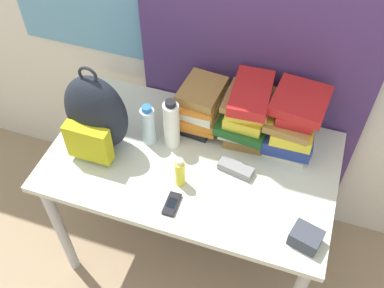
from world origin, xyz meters
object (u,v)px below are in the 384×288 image
object	(u,v)px
sports_bottle	(171,125)
camera_pouch	(306,238)
book_stack_center	(249,113)
cell_phone	(171,204)
sunglasses_case	(236,168)
book_stack_left	(201,105)
backpack	(96,116)
book_stack_right	(293,122)
water_bottle	(148,125)
sunscreen_bottle	(180,173)

from	to	relation	value
sports_bottle	camera_pouch	distance (m)	0.71
book_stack_center	camera_pouch	world-z (taller)	book_stack_center
book_stack_center	cell_phone	distance (m)	0.52
camera_pouch	sunglasses_case	bearing A→B (deg)	143.94
book_stack_center	camera_pouch	size ratio (longest dim) A/B	2.31
book_stack_center	sunglasses_case	world-z (taller)	book_stack_center
sunglasses_case	camera_pouch	size ratio (longest dim) A/B	1.21
book_stack_left	book_stack_center	distance (m)	0.22
sports_bottle	sunglasses_case	xyz separation A→B (m)	(0.31, -0.06, -0.11)
backpack	book_stack_right	bearing A→B (deg)	19.43
water_bottle	cell_phone	bearing A→B (deg)	-54.06
sunglasses_case	sports_bottle	bearing A→B (deg)	169.07
book_stack_left	book_stack_center	size ratio (longest dim) A/B	0.89
book_stack_center	sports_bottle	distance (m)	0.34
book_stack_center	sunscreen_bottle	bearing A→B (deg)	-118.40
book_stack_left	camera_pouch	bearing A→B (deg)	-39.87
backpack	sunscreen_bottle	size ratio (longest dim) A/B	2.94
book_stack_center	cell_phone	bearing A→B (deg)	-111.94
sunscreen_bottle	cell_phone	xyz separation A→B (m)	(0.00, -0.12, -0.06)
book_stack_center	sunglasses_case	xyz separation A→B (m)	(0.01, -0.22, -0.12)
water_bottle	sunglasses_case	distance (m)	0.42
sunglasses_case	camera_pouch	bearing A→B (deg)	-36.06
backpack	camera_pouch	world-z (taller)	backpack
sunglasses_case	cell_phone	bearing A→B (deg)	-128.76
book_stack_left	sports_bottle	xyz separation A→B (m)	(-0.08, -0.17, 0.01)
sports_bottle	backpack	bearing A→B (deg)	-159.49
book_stack_right	sunglasses_case	bearing A→B (deg)	-129.01
book_stack_left	sports_bottle	size ratio (longest dim) A/B	1.03
book_stack_right	cell_phone	distance (m)	0.62
camera_pouch	water_bottle	bearing A→B (deg)	158.92
book_stack_left	book_stack_right	world-z (taller)	book_stack_right
sports_bottle	sunscreen_bottle	size ratio (longest dim) A/B	1.74
book_stack_left	cell_phone	xyz separation A→B (m)	(0.03, -0.48, -0.10)
backpack	cell_phone	size ratio (longest dim) A/B	4.07
backpack	camera_pouch	bearing A→B (deg)	-11.62
backpack	sunscreen_bottle	distance (m)	0.42
sports_bottle	book_stack_center	bearing A→B (deg)	28.81
book_stack_left	sunglasses_case	distance (m)	0.34
sunscreen_bottle	cell_phone	world-z (taller)	sunscreen_bottle
backpack	sunglasses_case	bearing A→B (deg)	4.78
backpack	sunglasses_case	xyz separation A→B (m)	(0.60, 0.05, -0.17)
book_stack_center	cell_phone	world-z (taller)	book_stack_center
cell_phone	camera_pouch	xyz separation A→B (m)	(0.53, 0.01, 0.03)
book_stack_right	water_bottle	size ratio (longest dim) A/B	1.34
book_stack_right	sunscreen_bottle	world-z (taller)	book_stack_right
sports_bottle	water_bottle	bearing A→B (deg)	-171.57
backpack	sunglasses_case	size ratio (longest dim) A/B	2.78
cell_phone	sunscreen_bottle	bearing A→B (deg)	91.33
backpack	sunscreen_bottle	bearing A→B (deg)	-11.60
sunglasses_case	book_stack_right	bearing A→B (deg)	50.99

